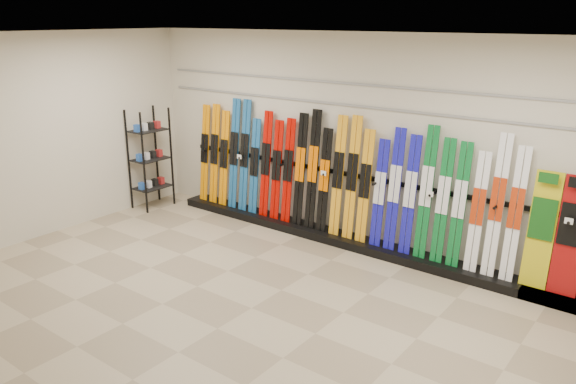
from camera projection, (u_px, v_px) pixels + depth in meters
The scene contains 9 objects.
floor at pixel (252, 308), 6.42m from camera, with size 8.00×8.00×0.00m, color gray.
back_wall at pixel (366, 142), 7.86m from camera, with size 8.00×8.00×0.00m, color beige.
left_wall at pixel (45, 136), 8.28m from camera, with size 5.00×5.00×0.00m, color beige.
ceiling at pixel (246, 37), 5.52m from camera, with size 8.00×8.00×0.00m, color silver.
ski_rack_base at pixel (368, 246), 8.00m from camera, with size 8.00×0.40×0.12m, color black.
skis at pixel (331, 178), 8.16m from camera, with size 5.37×0.21×1.81m.
accessory_rack at pixel (150, 159), 9.62m from camera, with size 0.40×0.60×1.72m, color black.
slatwall_rail_0 at pixel (367, 107), 7.70m from camera, with size 7.60×0.02×0.03m, color gray.
slatwall_rail_1 at pixel (368, 85), 7.61m from camera, with size 7.60×0.02×0.03m, color gray.
Camera 1 is at (3.81, -4.29, 3.19)m, focal length 35.00 mm.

